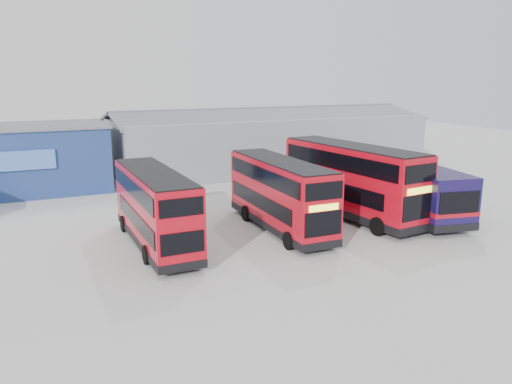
% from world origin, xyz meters
% --- Properties ---
extents(ground_plane, '(120.00, 120.00, 0.00)m').
position_xyz_m(ground_plane, '(0.00, 0.00, 0.00)').
color(ground_plane, '#AFB0AA').
rests_on(ground_plane, ground).
extents(office_block, '(12.30, 8.32, 5.12)m').
position_xyz_m(office_block, '(-14.00, 17.99, 2.58)').
color(office_block, navy).
rests_on(office_block, ground).
extents(maintenance_shed, '(30.50, 12.00, 5.89)m').
position_xyz_m(maintenance_shed, '(8.00, 20.00, 2.60)').
color(maintenance_shed, gray).
rests_on(maintenance_shed, ground).
extents(double_decker_left, '(2.50, 9.60, 4.05)m').
position_xyz_m(double_decker_left, '(-8.06, 0.41, 2.01)').
color(double_decker_left, red).
rests_on(double_decker_left, ground).
extents(double_decker_centre, '(2.68, 9.85, 4.14)m').
position_xyz_m(double_decker_centre, '(-0.76, 0.29, 2.06)').
color(double_decker_centre, red).
rests_on(double_decker_centre, ground).
extents(double_decker_right, '(3.72, 11.17, 4.64)m').
position_xyz_m(double_decker_right, '(4.59, 0.78, 2.31)').
color(double_decker_right, red).
rests_on(double_decker_right, ground).
extents(single_decker_blue, '(5.25, 12.62, 3.34)m').
position_xyz_m(single_decker_blue, '(8.59, 0.63, 1.66)').
color(single_decker_blue, '#100E3F').
rests_on(single_decker_blue, ground).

